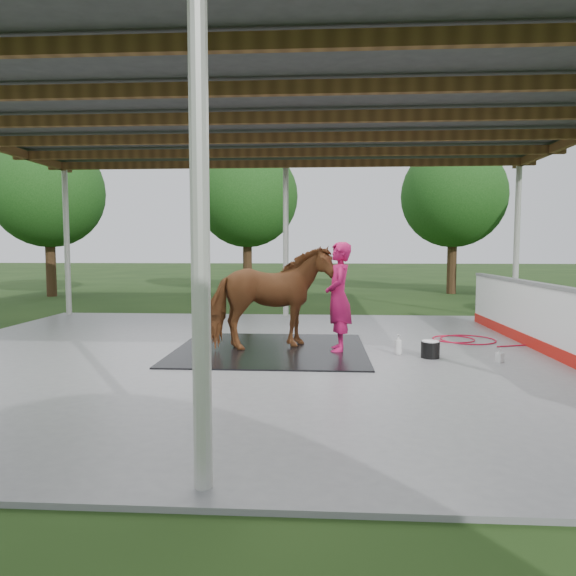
# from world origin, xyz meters

# --- Properties ---
(ground) EXTENTS (100.00, 100.00, 0.00)m
(ground) POSITION_xyz_m (0.00, 0.00, 0.00)
(ground) COLOR #1E3814
(concrete_slab) EXTENTS (12.00, 10.00, 0.05)m
(concrete_slab) POSITION_xyz_m (0.00, 0.00, 0.03)
(concrete_slab) COLOR slate
(concrete_slab) RESTS_ON ground
(pavilion_structure) EXTENTS (12.60, 10.60, 4.05)m
(pavilion_structure) POSITION_xyz_m (0.00, -0.00, 3.97)
(pavilion_structure) COLOR beige
(pavilion_structure) RESTS_ON ground
(dasher_board) EXTENTS (0.16, 8.00, 1.15)m
(dasher_board) POSITION_xyz_m (4.60, 0.00, 0.59)
(dasher_board) COLOR #B7170F
(dasher_board) RESTS_ON concrete_slab
(tree_belt) EXTENTS (28.00, 28.00, 5.80)m
(tree_belt) POSITION_xyz_m (0.30, 0.90, 3.79)
(tree_belt) COLOR #382314
(tree_belt) RESTS_ON ground
(rubber_mat) EXTENTS (3.21, 3.01, 0.02)m
(rubber_mat) POSITION_xyz_m (0.02, 0.33, 0.06)
(rubber_mat) COLOR black
(rubber_mat) RESTS_ON concrete_slab
(horse) EXTENTS (2.28, 1.67, 1.76)m
(horse) POSITION_xyz_m (0.02, 0.33, 0.95)
(horse) COLOR brown
(horse) RESTS_ON rubber_mat
(handler) EXTENTS (0.44, 0.67, 1.84)m
(handler) POSITION_xyz_m (1.17, 0.29, 0.97)
(handler) COLOR #BE1455
(handler) RESTS_ON concrete_slab
(wash_bucket) EXTENTS (0.29, 0.29, 0.27)m
(wash_bucket) POSITION_xyz_m (2.61, -0.13, 0.19)
(wash_bucket) COLOR black
(wash_bucket) RESTS_ON concrete_slab
(soap_bottle_a) EXTENTS (0.17, 0.17, 0.33)m
(soap_bottle_a) POSITION_xyz_m (2.14, 0.09, 0.22)
(soap_bottle_a) COLOR silver
(soap_bottle_a) RESTS_ON concrete_slab
(soap_bottle_b) EXTENTS (0.14, 0.14, 0.22)m
(soap_bottle_b) POSITION_xyz_m (3.60, -0.39, 0.16)
(soap_bottle_b) COLOR #338CD8
(soap_bottle_b) RESTS_ON concrete_slab
(hose_coil) EXTENTS (2.22, 1.19, 0.02)m
(hose_coil) POSITION_xyz_m (3.58, 1.48, 0.06)
(hose_coil) COLOR #B80D2C
(hose_coil) RESTS_ON concrete_slab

